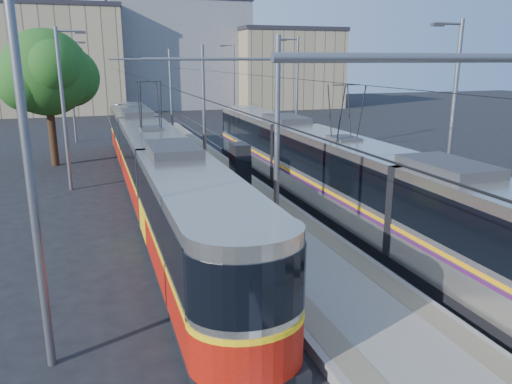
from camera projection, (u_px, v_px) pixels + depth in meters
name	position (u px, v px, depth m)	size (l,w,h in m)	color
ground	(398.00, 352.00, 11.41)	(160.00, 160.00, 0.00)	black
platform	(218.00, 181.00, 26.96)	(4.00, 50.00, 0.30)	gray
tactile_strip_left	(191.00, 180.00, 26.48)	(0.70, 50.00, 0.01)	gray
tactile_strip_right	(243.00, 176.00, 27.37)	(0.70, 50.00, 0.01)	gray
rails	(218.00, 183.00, 27.00)	(8.71, 70.00, 0.03)	gray
tram_left	(153.00, 163.00, 23.87)	(2.43, 32.13, 5.50)	black
tram_right	(342.00, 173.00, 20.93)	(2.43, 32.10, 5.50)	black
catenary	(231.00, 103.00, 23.23)	(9.20, 70.00, 7.00)	slate
street_lamps	(200.00, 100.00, 29.60)	(15.18, 38.22, 8.00)	slate
shelter	(240.00, 171.00, 22.14)	(0.77, 1.21, 2.63)	black
tree	(52.00, 74.00, 30.44)	(5.72, 5.29, 8.32)	#382314
building_left	(54.00, 60.00, 61.75)	(16.32, 12.24, 12.91)	tan
building_centre	(177.00, 54.00, 70.09)	(18.36, 14.28, 14.37)	gray
building_right	(285.00, 68.00, 69.32)	(14.28, 10.20, 10.63)	tan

